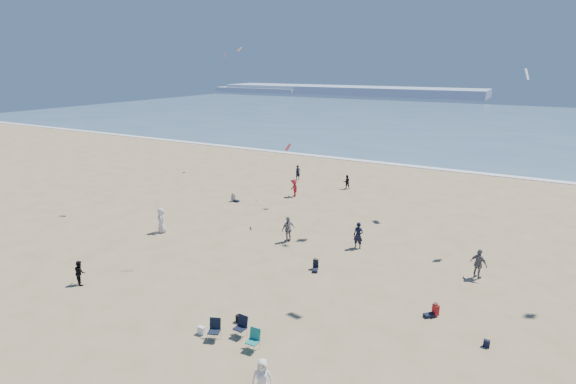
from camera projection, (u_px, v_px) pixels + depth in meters
The scene contains 11 objects.
ocean at pixel (475, 123), 97.58m from camera, with size 220.00×100.00×0.06m, color #476B84.
surf_line at pixel (419, 167), 55.60m from camera, with size 220.00×1.20×0.08m, color white.
headland_far at pixel (347, 90), 188.21m from camera, with size 110.00×20.00×3.20m, color #7A8EA8.
headland_near at pixel (260, 90), 202.92m from camera, with size 40.00×14.00×2.00m, color #7A8EA8.
standing_flyers at pixel (379, 249), 28.85m from camera, with size 32.18×36.37×1.93m.
seated_group at pixel (314, 296), 23.93m from camera, with size 21.56×25.50×0.84m.
chair_cluster at pixel (235, 333), 20.54m from camera, with size 2.71×1.51×1.00m.
white_tote at pixel (202, 330), 21.24m from camera, with size 0.35×0.20×0.40m, color white.
black_backpack at pixel (239, 319), 22.23m from camera, with size 0.30×0.22×0.38m, color black.
navy_bag at pixel (487, 344), 20.29m from camera, with size 0.28×0.18×0.34m, color black.
kites_aloft at pixel (504, 7), 19.63m from camera, with size 46.18×40.20×30.21m.
Camera 1 is at (12.24, -10.36, 12.36)m, focal length 28.00 mm.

